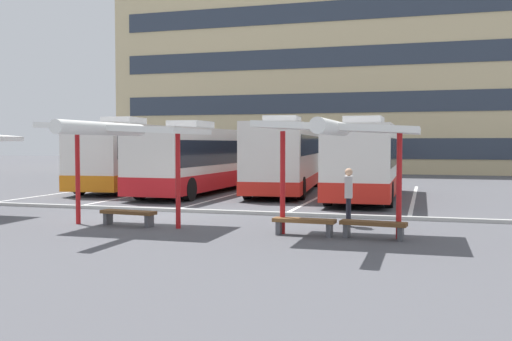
# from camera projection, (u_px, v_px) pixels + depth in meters

# --- Properties ---
(ground_plane) EXTENTS (160.00, 160.00, 0.00)m
(ground_plane) POSITION_uv_depth(u_px,v_px,m) (148.00, 217.00, 19.25)
(ground_plane) COLOR #515156
(terminal_building) EXTENTS (36.09, 10.63, 24.79)m
(terminal_building) POSITION_uv_depth(u_px,v_px,m) (326.00, 47.00, 52.17)
(terminal_building) COLOR #D1BC8C
(terminal_building) RESTS_ON ground
(coach_bus_0) EXTENTS (3.53, 11.06, 3.75)m
(coach_bus_0) POSITION_uv_depth(u_px,v_px,m) (135.00, 156.00, 31.02)
(coach_bus_0) COLOR silver
(coach_bus_0) RESTS_ON ground
(coach_bus_1) EXTENTS (2.84, 11.88, 3.48)m
(coach_bus_1) POSITION_uv_depth(u_px,v_px,m) (203.00, 160.00, 28.90)
(coach_bus_1) COLOR silver
(coach_bus_1) RESTS_ON ground
(coach_bus_2) EXTENTS (3.63, 11.11, 3.71)m
(coach_bus_2) POSITION_uv_depth(u_px,v_px,m) (286.00, 157.00, 28.96)
(coach_bus_2) COLOR silver
(coach_bus_2) RESTS_ON ground
(coach_bus_3) EXTENTS (2.68, 10.10, 3.54)m
(coach_bus_3) POSITION_uv_depth(u_px,v_px,m) (367.00, 161.00, 25.58)
(coach_bus_3) COLOR silver
(coach_bus_3) RESTS_ON ground
(lane_stripe_0) EXTENTS (0.16, 14.00, 0.01)m
(lane_stripe_0) POSITION_uv_depth(u_px,v_px,m) (89.00, 189.00, 30.83)
(lane_stripe_0) COLOR white
(lane_stripe_0) RESTS_ON ground
(lane_stripe_1) EXTENTS (0.16, 14.00, 0.01)m
(lane_stripe_1) POSITION_uv_depth(u_px,v_px,m) (161.00, 191.00, 29.67)
(lane_stripe_1) COLOR white
(lane_stripe_1) RESTS_ON ground
(lane_stripe_2) EXTENTS (0.16, 14.00, 0.01)m
(lane_stripe_2) POSITION_uv_depth(u_px,v_px,m) (238.00, 193.00, 28.51)
(lane_stripe_2) COLOR white
(lane_stripe_2) RESTS_ON ground
(lane_stripe_3) EXTENTS (0.16, 14.00, 0.01)m
(lane_stripe_3) POSITION_uv_depth(u_px,v_px,m) (322.00, 195.00, 27.34)
(lane_stripe_3) COLOR white
(lane_stripe_3) RESTS_ON ground
(lane_stripe_4) EXTENTS (0.16, 14.00, 0.01)m
(lane_stripe_4) POSITION_uv_depth(u_px,v_px,m) (414.00, 197.00, 26.18)
(lane_stripe_4) COLOR white
(lane_stripe_4) RESTS_ON ground
(waiting_shelter_1) EXTENTS (4.27, 4.78, 3.03)m
(waiting_shelter_1) POSITION_uv_depth(u_px,v_px,m) (121.00, 131.00, 16.77)
(waiting_shelter_1) COLOR red
(waiting_shelter_1) RESTS_ON ground
(bench_2) EXTENTS (1.77, 0.59, 0.45)m
(bench_2) POSITION_uv_depth(u_px,v_px,m) (128.00, 214.00, 17.22)
(bench_2) COLOR brown
(bench_2) RESTS_ON ground
(waiting_shelter_2) EXTENTS (4.04, 4.61, 3.01)m
(waiting_shelter_2) POSITION_uv_depth(u_px,v_px,m) (338.00, 130.00, 14.90)
(waiting_shelter_2) COLOR red
(waiting_shelter_2) RESTS_ON ground
(bench_3) EXTENTS (1.68, 0.51, 0.45)m
(bench_3) POSITION_uv_depth(u_px,v_px,m) (304.00, 223.00, 15.39)
(bench_3) COLOR brown
(bench_3) RESTS_ON ground
(bench_4) EXTENTS (1.71, 0.61, 0.45)m
(bench_4) POSITION_uv_depth(u_px,v_px,m) (373.00, 226.00, 14.84)
(bench_4) COLOR brown
(bench_4) RESTS_ON ground
(platform_kerb) EXTENTS (44.00, 0.24, 0.12)m
(platform_kerb) POSITION_uv_depth(u_px,v_px,m) (169.00, 210.00, 20.81)
(platform_kerb) COLOR #ADADA8
(platform_kerb) RESTS_ON ground
(waiting_passenger_0) EXTENTS (0.27, 0.51, 1.71)m
(waiting_passenger_0) POSITION_uv_depth(u_px,v_px,m) (349.00, 193.00, 17.02)
(waiting_passenger_0) COLOR black
(waiting_passenger_0) RESTS_ON ground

